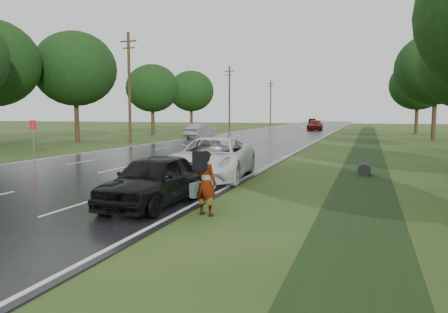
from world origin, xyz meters
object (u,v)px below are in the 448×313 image
Objects in this scene: pedestrian at (205,182)px; silver_sedan at (201,131)px; road_sign at (33,131)px; dark_sedan at (153,180)px; white_pickup at (213,158)px.

pedestrian is 0.37× the size of silver_sedan.
road_sign is 19.73m from pedestrian.
silver_sedan reaches higher than dark_sedan.
road_sign is at bearing 89.71° from silver_sedan.
silver_sedan is at bearing 106.32° from white_pickup.
road_sign is 0.38× the size of white_pickup.
road_sign reaches higher than dark_sedan.
road_sign is at bearing -18.81° from pedestrian.
silver_sedan is at bearing 83.00° from road_sign.
pedestrian is at bearing -35.72° from road_sign.
road_sign reaches higher than white_pickup.
white_pickup is (14.00, -5.38, -0.75)m from road_sign.
white_pickup is 1.28× the size of silver_sedan.
dark_sedan is (14.17, -10.96, -0.85)m from road_sign.
silver_sedan is at bearing 110.56° from dark_sedan.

